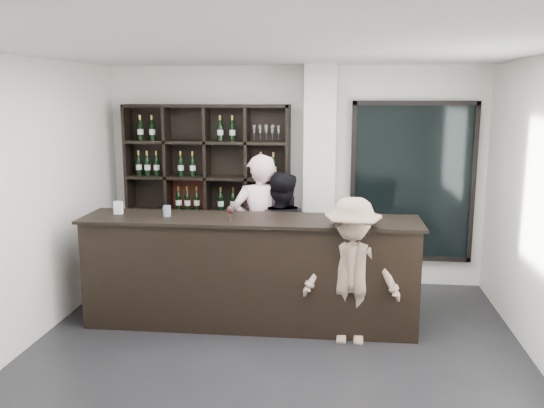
# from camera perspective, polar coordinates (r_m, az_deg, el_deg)

# --- Properties ---
(floor) EXTENTS (5.00, 5.50, 0.01)m
(floor) POSITION_cam_1_polar(r_m,az_deg,el_deg) (5.56, -0.27, -16.33)
(floor) COLOR black
(floor) RESTS_ON ground
(wine_shelf) EXTENTS (2.20, 0.35, 2.40)m
(wine_shelf) POSITION_cam_1_polar(r_m,az_deg,el_deg) (7.79, -6.37, 0.93)
(wine_shelf) COLOR black
(wine_shelf) RESTS_ON floor
(structural_column) EXTENTS (0.40, 0.40, 2.90)m
(structural_column) POSITION_cam_1_polar(r_m,az_deg,el_deg) (7.46, 4.73, 2.46)
(structural_column) COLOR silver
(structural_column) RESTS_ON floor
(glass_panel) EXTENTS (1.60, 0.08, 2.10)m
(glass_panel) POSITION_cam_1_polar(r_m,az_deg,el_deg) (7.74, 13.71, 2.12)
(glass_panel) COLOR black
(glass_panel) RESTS_ON floor
(tasting_counter) EXTENTS (3.67, 0.75, 1.21)m
(tasting_counter) POSITION_cam_1_polar(r_m,az_deg,el_deg) (6.38, -2.19, -6.72)
(tasting_counter) COLOR black
(tasting_counter) RESTS_ON floor
(taster_pink) EXTENTS (0.76, 0.60, 1.83)m
(taster_pink) POSITION_cam_1_polar(r_m,az_deg,el_deg) (7.01, -1.19, -2.48)
(taster_pink) COLOR #FFC6D0
(taster_pink) RESTS_ON floor
(taster_black) EXTENTS (0.84, 0.69, 1.62)m
(taster_black) POSITION_cam_1_polar(r_m,az_deg,el_deg) (7.01, 0.78, -3.39)
(taster_black) COLOR black
(taster_black) RESTS_ON floor
(customer) EXTENTS (1.01, 0.60, 1.52)m
(customer) POSITION_cam_1_polar(r_m,az_deg,el_deg) (5.94, 7.89, -6.61)
(customer) COLOR gray
(customer) RESTS_ON floor
(wine_glass) EXTENTS (0.10, 0.10, 0.18)m
(wine_glass) POSITION_cam_1_polar(r_m,az_deg,el_deg) (6.10, -4.15, -0.81)
(wine_glass) COLOR white
(wine_glass) RESTS_ON tasting_counter
(spit_cup) EXTENTS (0.10, 0.10, 0.12)m
(spit_cup) POSITION_cam_1_polar(r_m,az_deg,el_deg) (6.40, -10.36, -0.69)
(spit_cup) COLOR silver
(spit_cup) RESTS_ON tasting_counter
(napkin_stack) EXTENTS (0.16, 0.16, 0.02)m
(napkin_stack) POSITION_cam_1_polar(r_m,az_deg,el_deg) (6.14, 7.43, -1.55)
(napkin_stack) COLOR white
(napkin_stack) RESTS_ON tasting_counter
(card_stand) EXTENTS (0.10, 0.05, 0.14)m
(card_stand) POSITION_cam_1_polar(r_m,az_deg,el_deg) (6.63, -14.98, -0.37)
(card_stand) COLOR white
(card_stand) RESTS_ON tasting_counter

